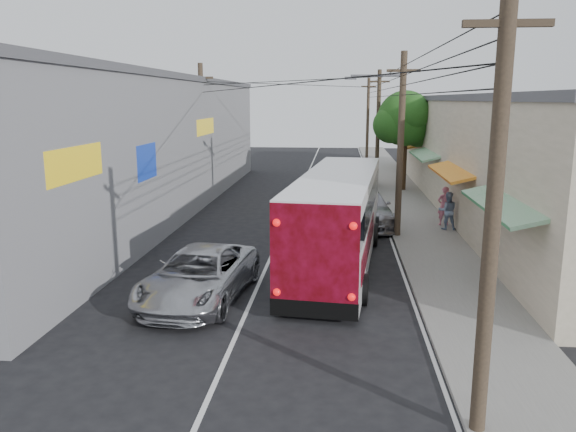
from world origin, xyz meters
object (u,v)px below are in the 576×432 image
(jeepney, at_px, (199,275))
(pedestrian_near, at_px, (444,206))
(coach_bus, at_px, (338,217))
(parked_car_mid, at_px, (359,188))
(parked_car_far, at_px, (357,177))
(parked_suv, at_px, (363,208))
(pedestrian_far, at_px, (448,211))

(jeepney, bearing_deg, pedestrian_near, 55.53)
(coach_bus, distance_m, parked_car_mid, 14.03)
(parked_car_far, height_order, pedestrian_near, pedestrian_near)
(parked_suv, bearing_deg, pedestrian_far, -24.60)
(parked_car_mid, bearing_deg, jeepney, -102.17)
(pedestrian_far, bearing_deg, pedestrian_near, -88.32)
(parked_car_mid, height_order, pedestrian_far, pedestrian_far)
(parked_suv, distance_m, parked_car_mid, 7.20)
(parked_suv, bearing_deg, jeepney, -123.84)
(parked_car_far, relative_size, pedestrian_far, 2.68)
(jeepney, relative_size, parked_car_mid, 1.43)
(coach_bus, xyz_separation_m, pedestrian_near, (5.01, 6.53, -0.71))
(pedestrian_far, bearing_deg, parked_car_far, -71.62)
(jeepney, bearing_deg, pedestrian_far, 52.95)
(parked_car_mid, distance_m, parked_car_far, 4.32)
(jeepney, xyz_separation_m, parked_car_far, (5.39, 22.55, -0.01))
(parked_car_mid, relative_size, pedestrian_far, 2.25)
(jeepney, distance_m, parked_car_mid, 19.00)
(pedestrian_near, bearing_deg, pedestrian_far, 74.04)
(parked_suv, distance_m, pedestrian_near, 3.81)
(parked_car_mid, xyz_separation_m, parked_car_far, (0.00, 4.32, 0.10))
(jeepney, distance_m, pedestrian_far, 13.49)
(parked_suv, xyz_separation_m, parked_car_far, (0.00, 11.52, -0.09))
(coach_bus, xyz_separation_m, pedestrian_far, (5.01, 5.59, -0.77))
(jeepney, xyz_separation_m, pedestrian_near, (9.19, 10.81, 0.26))
(pedestrian_far, bearing_deg, parked_suv, -15.12)
(jeepney, distance_m, parked_suv, 12.27)
(coach_bus, bearing_deg, pedestrian_far, 54.08)
(coach_bus, height_order, pedestrian_far, coach_bus)
(pedestrian_near, bearing_deg, parked_car_far, -88.01)
(coach_bus, xyz_separation_m, parked_suv, (1.21, 6.74, -0.90))
(coach_bus, distance_m, jeepney, 6.07)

